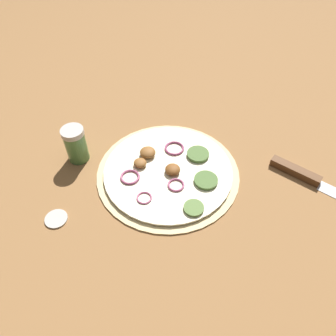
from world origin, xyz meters
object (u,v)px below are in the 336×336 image
at_px(pizza, 168,171).
at_px(spice_jar, 76,144).
at_px(loose_cap, 56,218).
at_px(knife, 318,182).

distance_m(pizza, spice_jar, 0.21).
relative_size(spice_jar, loose_cap, 1.93).
bearing_deg(loose_cap, spice_jar, 26.59).
bearing_deg(loose_cap, pizza, -29.50).
bearing_deg(spice_jar, knife, -66.68).
bearing_deg(spice_jar, pizza, -71.02).
xyz_separation_m(pizza, knife, (0.14, -0.28, 0.00)).
distance_m(pizza, loose_cap, 0.25).
relative_size(knife, loose_cap, 7.75).
bearing_deg(pizza, spice_jar, 108.98).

